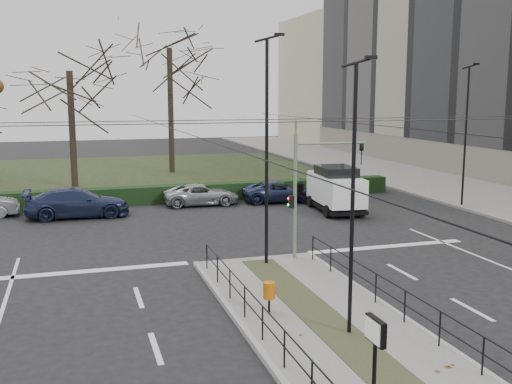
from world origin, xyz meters
TOP-DOWN VIEW (x-y plane):
  - ground at (0.00, 0.00)m, footprint 140.00×140.00m
  - median_island at (0.00, -2.50)m, footprint 4.40×15.00m
  - sidewalk_east at (18.00, 22.00)m, footprint 8.00×90.00m
  - park at (-6.00, 32.00)m, footprint 38.00×26.00m
  - hedge at (-6.00, 18.60)m, footprint 38.00×1.00m
  - median_railing at (0.00, -2.60)m, footprint 4.14×13.24m
  - catenary at (0.00, 1.62)m, footprint 20.00×34.00m
  - traffic_light at (1.78, 4.50)m, footprint 3.21×1.81m
  - litter_bin at (-1.27, -0.78)m, footprint 0.35×0.35m
  - info_panel at (-1.51, -7.45)m, footprint 0.13×0.61m
  - streetlamp_median_near at (0.29, -2.83)m, footprint 0.60×0.12m
  - streetlamp_median_far at (0.23, 4.05)m, footprint 0.70×0.14m
  - streetlamp_sidewalk at (14.52, 12.09)m, footprint 0.66×0.13m
  - parked_car_third at (-6.39, 15.59)m, footprint 5.30×2.21m
  - parked_car_fourth at (0.52, 17.13)m, footprint 4.40×2.17m
  - white_van at (7.13, 13.09)m, footprint 2.47×4.83m
  - bare_tree_center at (1.13, 31.59)m, footprint 8.33×8.33m
  - bare_tree_near at (-6.46, 25.98)m, footprint 7.77×7.77m
  - parked_car_fifth at (5.20, 16.76)m, footprint 4.62×2.50m

SIDE VIEW (x-z plane):
  - ground at x=0.00m, z-range 0.00..0.00m
  - park at x=-6.00m, z-range 0.00..0.10m
  - median_island at x=0.00m, z-range 0.00..0.14m
  - sidewalk_east at x=18.00m, z-range 0.00..0.14m
  - hedge at x=-6.00m, z-range 0.00..1.00m
  - parked_car_fourth at x=0.52m, z-range 0.00..1.20m
  - parked_car_fifth at x=5.20m, z-range 0.00..1.23m
  - parked_car_third at x=-6.39m, z-range 0.00..1.53m
  - litter_bin at x=-1.27m, z-range 0.33..1.23m
  - median_railing at x=0.00m, z-range 0.52..1.44m
  - white_van at x=7.13m, z-range 0.05..2.53m
  - info_panel at x=-1.51m, z-range 0.80..3.13m
  - traffic_light at x=1.78m, z-range 0.53..5.25m
  - catenary at x=0.00m, z-range 0.42..6.42m
  - streetlamp_median_near at x=0.29m, z-range 0.20..7.35m
  - streetlamp_sidewalk at x=14.52m, z-range 0.21..8.09m
  - streetlamp_median_far at x=0.23m, z-range 0.21..8.54m
  - bare_tree_near at x=-6.46m, z-range 2.14..12.48m
  - bare_tree_center at x=1.13m, z-range 2.68..15.74m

